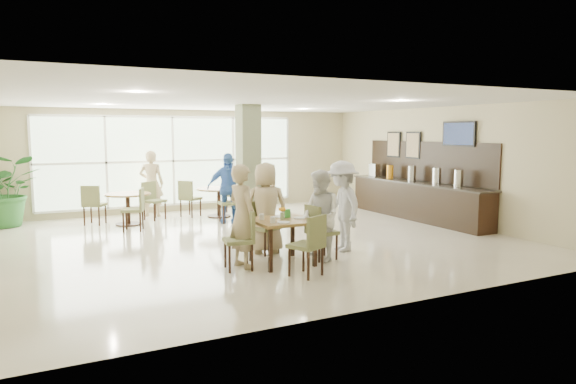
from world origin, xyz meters
name	(u,v)px	position (x,y,z in m)	size (l,w,h in m)	color
ground	(253,240)	(0.00, 0.00, 0.00)	(10.00, 10.00, 0.00)	beige
room_shell	(252,156)	(0.00, 0.00, 1.70)	(10.00, 10.00, 10.00)	white
window_bank	(173,161)	(-0.50, 4.46, 1.40)	(7.00, 0.04, 7.00)	silver
column	(249,167)	(0.40, 1.20, 1.40)	(0.45, 0.45, 2.80)	#666B4A
main_table	(282,225)	(-0.30, -1.98, 0.66)	(0.95, 0.95, 0.75)	brown
round_table_left	(128,201)	(-1.99, 2.92, 0.56)	(1.06, 1.06, 0.75)	brown
round_table_right	(219,194)	(0.32, 3.07, 0.58)	(1.15, 1.15, 0.75)	brown
chairs_main_table	(283,236)	(-0.30, -1.99, 0.47)	(2.04, 2.24, 0.95)	brown
chairs_table_left	(128,205)	(-2.00, 2.91, 0.47)	(2.04, 1.86, 0.95)	brown
chairs_table_right	(218,199)	(0.30, 3.04, 0.47)	(1.92, 1.92, 0.95)	brown
tabletop_clutter	(282,216)	(-0.31, -1.98, 0.81)	(0.77, 0.73, 0.21)	white
buffet_counter	(417,197)	(4.70, 0.51, 0.55)	(0.64, 4.70, 1.95)	black
wall_tv	(459,134)	(4.94, -0.60, 2.15)	(0.06, 1.00, 0.58)	black
framed_art_a	(413,145)	(4.95, 1.00, 1.85)	(0.05, 0.55, 0.70)	black
framed_art_b	(394,144)	(4.95, 1.80, 1.85)	(0.05, 0.55, 0.70)	black
potted_plant	(7,191)	(-4.53, 3.94, 0.84)	(1.50, 1.50, 1.67)	#29682B
teen_left	(242,216)	(-0.97, -1.89, 0.84)	(0.61, 0.40, 1.68)	tan
teen_far	(266,208)	(-0.22, -1.14, 0.83)	(0.81, 0.44, 1.66)	tan
teen_right	(320,216)	(0.37, -2.10, 0.78)	(0.76, 0.59, 1.56)	white
teen_standing	(342,206)	(1.10, -1.63, 0.84)	(1.08, 0.62, 1.67)	#B8B7BA
adult_a	(228,188)	(0.23, 2.14, 0.85)	(0.99, 0.56, 1.69)	#3F6EBD
adult_b	(250,183)	(1.20, 3.11, 0.85)	(1.57, 0.68, 1.70)	white
adult_standing	(151,183)	(-1.22, 3.89, 0.86)	(0.63, 0.41, 1.73)	tan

